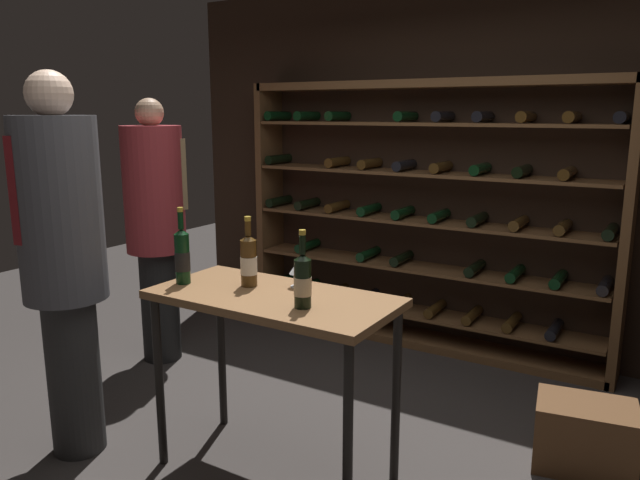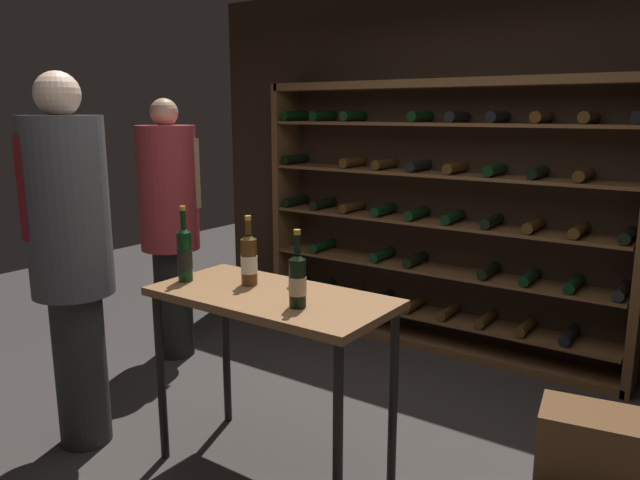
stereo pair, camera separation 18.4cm
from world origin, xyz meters
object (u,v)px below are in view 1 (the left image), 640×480
object	(u,v)px
wine_crate	(585,436)
wine_bottle_red_label	(249,260)
wine_rack	(421,217)
wine_glass_stemmed_left	(297,269)
person_guest_plum_blouse	(155,219)
wine_bottle_black_capsule	(303,280)
wine_bottle_gold_foil	(182,256)
person_host_in_suit	(63,250)
tasting_table	(273,317)

from	to	relation	value
wine_crate	wine_bottle_red_label	bearing A→B (deg)	-152.16
wine_rack	wine_glass_stemmed_left	distance (m)	1.86
person_guest_plum_blouse	wine_bottle_red_label	xyz separation A→B (m)	(1.38, -0.70, 0.02)
wine_bottle_black_capsule	wine_crate	bearing A→B (deg)	40.79
wine_bottle_gold_foil	wine_bottle_black_capsule	distance (m)	0.73
wine_crate	person_host_in_suit	bearing A→B (deg)	-152.40
tasting_table	person_host_in_suit	distance (m)	1.13
wine_crate	wine_bottle_red_label	xyz separation A→B (m)	(-1.51, -0.80, 0.89)
tasting_table	person_guest_plum_blouse	world-z (taller)	person_guest_plum_blouse
person_host_in_suit	wine_bottle_red_label	xyz separation A→B (m)	(0.85, 0.43, -0.04)
wine_bottle_red_label	person_host_in_suit	bearing A→B (deg)	-152.84
person_guest_plum_blouse	wine_bottle_black_capsule	bearing A→B (deg)	92.88
wine_bottle_black_capsule	wine_bottle_red_label	xyz separation A→B (m)	(-0.42, 0.15, 0.01)
wine_bottle_red_label	wine_glass_stemmed_left	bearing A→B (deg)	26.34
wine_rack	wine_bottle_black_capsule	distance (m)	2.14
tasting_table	wine_glass_stemmed_left	bearing A→B (deg)	79.46
wine_glass_stemmed_left	wine_bottle_red_label	bearing A→B (deg)	-153.66
person_host_in_suit	wine_bottle_red_label	distance (m)	0.95
person_host_in_suit	wine_rack	bearing A→B (deg)	57.94
tasting_table	person_guest_plum_blouse	bearing A→B (deg)	154.29
wine_bottle_black_capsule	wine_glass_stemmed_left	xyz separation A→B (m)	(-0.20, 0.25, -0.03)
wine_bottle_gold_foil	wine_glass_stemmed_left	bearing A→B (deg)	24.61
wine_rack	wine_crate	world-z (taller)	wine_rack
tasting_table	wine_glass_stemmed_left	distance (m)	0.26
person_host_in_suit	wine_bottle_gold_foil	xyz separation A→B (m)	(0.53, 0.30, -0.02)
tasting_table	wine_bottle_gold_foil	bearing A→B (deg)	-170.94
person_host_in_suit	wine_glass_stemmed_left	distance (m)	1.19
wine_rack	person_host_in_suit	xyz separation A→B (m)	(-0.96, -2.40, 0.10)
person_guest_plum_blouse	wine_rack	bearing A→B (deg)	158.41
wine_rack	person_guest_plum_blouse	size ratio (longest dim) A/B	1.53
person_host_in_suit	wine_bottle_red_label	size ratio (longest dim) A/B	5.65
wine_rack	wine_bottle_gold_foil	size ratio (longest dim) A/B	7.41
wine_crate	wine_glass_stemmed_left	xyz separation A→B (m)	(-1.29, -0.69, 0.85)
wine_rack	tasting_table	xyz separation A→B (m)	(0.07, -2.02, -0.18)
wine_bottle_red_label	wine_glass_stemmed_left	size ratio (longest dim) A/B	2.75
wine_bottle_red_label	wine_bottle_black_capsule	bearing A→B (deg)	-19.50
wine_rack	wine_glass_stemmed_left	xyz separation A→B (m)	(0.10, -1.86, 0.02)
person_guest_plum_blouse	wine_bottle_gold_foil	xyz separation A→B (m)	(1.07, -0.83, 0.04)
tasting_table	wine_bottle_gold_foil	world-z (taller)	wine_bottle_gold_foil
wine_bottle_gold_foil	wine_crate	bearing A→B (deg)	27.09
wine_rack	tasting_table	distance (m)	2.03
wine_bottle_gold_foil	wine_glass_stemmed_left	xyz separation A→B (m)	(0.53, 0.24, -0.05)
wine_bottle_black_capsule	wine_glass_stemmed_left	size ratio (longest dim) A/B	2.75
person_guest_plum_blouse	wine_bottle_gold_foil	size ratio (longest dim) A/B	4.84
person_guest_plum_blouse	wine_glass_stemmed_left	world-z (taller)	person_guest_plum_blouse
wine_crate	wine_bottle_gold_foil	bearing A→B (deg)	-152.91
wine_rack	wine_bottle_gold_foil	xyz separation A→B (m)	(-0.43, -2.10, 0.07)
wine_bottle_gold_foil	wine_bottle_black_capsule	world-z (taller)	wine_bottle_gold_foil
wine_rack	tasting_table	bearing A→B (deg)	-87.92
person_host_in_suit	wine_glass_stemmed_left	xyz separation A→B (m)	(1.06, 0.54, -0.07)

